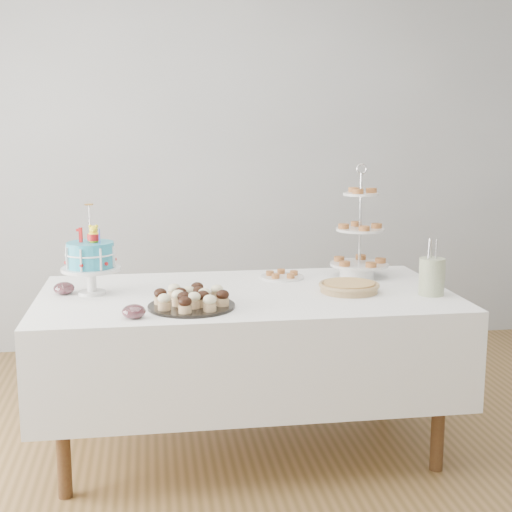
{
  "coord_description": "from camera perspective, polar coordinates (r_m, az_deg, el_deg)",
  "views": [
    {
      "loc": [
        -0.44,
        -2.93,
        1.54
      ],
      "look_at": [
        0.05,
        0.3,
        0.94
      ],
      "focal_mm": 50.0,
      "sensor_mm": 36.0,
      "label": 1
    }
  ],
  "objects": [
    {
      "name": "floor",
      "position": [
        3.34,
        -0.04,
        -17.11
      ],
      "size": [
        5.0,
        5.0,
        0.0
      ],
      "primitive_type": "plane",
      "color": "brown",
      "rests_on": "ground"
    },
    {
      "name": "walls",
      "position": [
        2.97,
        -0.04,
        6.71
      ],
      "size": [
        5.04,
        4.04,
        2.7
      ],
      "color": "#949799",
      "rests_on": "floor"
    },
    {
      "name": "table",
      "position": [
        3.41,
        -0.79,
        -6.64
      ],
      "size": [
        1.92,
        1.02,
        0.77
      ],
      "color": "white",
      "rests_on": "floor"
    },
    {
      "name": "birthday_cake",
      "position": [
        3.37,
        -13.05,
        -1.12
      ],
      "size": [
        0.27,
        0.27,
        0.42
      ],
      "rotation": [
        0.0,
        0.0,
        -0.3
      ],
      "color": "silver",
      "rests_on": "table"
    },
    {
      "name": "cupcake_tray",
      "position": [
        3.07,
        -5.19,
        -3.37
      ],
      "size": [
        0.38,
        0.38,
        0.09
      ],
      "color": "black",
      "rests_on": "table"
    },
    {
      "name": "pie",
      "position": [
        3.38,
        7.45,
        -2.43
      ],
      "size": [
        0.29,
        0.29,
        0.05
      ],
      "color": "tan",
      "rests_on": "table"
    },
    {
      "name": "tiered_stand",
      "position": [
        3.69,
        8.32,
        2.06
      ],
      "size": [
        0.3,
        0.3,
        0.58
      ],
      "color": "silver",
      "rests_on": "table"
    },
    {
      "name": "plate_stack",
      "position": [
        3.67,
        8.07,
        -1.28
      ],
      "size": [
        0.18,
        0.18,
        0.07
      ],
      "color": "silver",
      "rests_on": "table"
    },
    {
      "name": "pastry_plate",
      "position": [
        3.66,
        2.11,
        -1.55
      ],
      "size": [
        0.22,
        0.22,
        0.03
      ],
      "color": "silver",
      "rests_on": "table"
    },
    {
      "name": "jam_bowl_a",
      "position": [
        2.94,
        -9.75,
        -4.42
      ],
      "size": [
        0.1,
        0.1,
        0.06
      ],
      "color": "silver",
      "rests_on": "table"
    },
    {
      "name": "jam_bowl_b",
      "position": [
        3.42,
        -15.11,
        -2.53
      ],
      "size": [
        0.1,
        0.1,
        0.06
      ],
      "color": "silver",
      "rests_on": "table"
    },
    {
      "name": "utensil_pitcher",
      "position": [
        3.38,
        13.89,
        -1.49
      ],
      "size": [
        0.13,
        0.12,
        0.26
      ],
      "rotation": [
        0.0,
        0.0,
        0.04
      ],
      "color": "beige",
      "rests_on": "table"
    }
  ]
}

